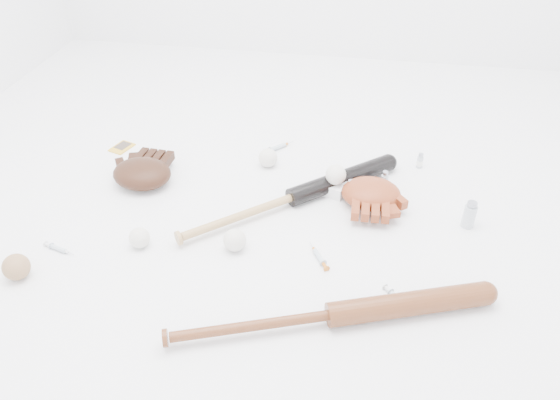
% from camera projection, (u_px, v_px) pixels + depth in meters
% --- Properties ---
extents(bat_dark, '(0.75, 0.66, 0.07)m').
position_uv_depth(bat_dark, '(293.00, 197.00, 1.93)').
color(bat_dark, black).
rests_on(bat_dark, ground).
extents(bat_wood, '(0.93, 0.40, 0.07)m').
position_uv_depth(bat_wood, '(331.00, 315.00, 1.49)').
color(bat_wood, brown).
rests_on(bat_wood, ground).
extents(glove_dark, '(0.28, 0.28, 0.09)m').
position_uv_depth(glove_dark, '(142.00, 173.00, 2.03)').
color(glove_dark, black).
rests_on(glove_dark, ground).
extents(glove_tan, '(0.26, 0.26, 0.09)m').
position_uv_depth(glove_tan, '(371.00, 193.00, 1.94)').
color(glove_tan, maroon).
rests_on(glove_tan, ground).
extents(trading_card, '(0.10, 0.11, 0.01)m').
position_uv_depth(trading_card, '(122.00, 147.00, 2.27)').
color(trading_card, gold).
rests_on(trading_card, ground).
extents(pedestal, '(0.10, 0.10, 0.04)m').
position_uv_depth(pedestal, '(335.00, 188.00, 2.00)').
color(pedestal, white).
rests_on(pedestal, ground).
extents(baseball_on_pedestal, '(0.07, 0.07, 0.07)m').
position_uv_depth(baseball_on_pedestal, '(336.00, 175.00, 1.96)').
color(baseball_on_pedestal, silver).
rests_on(baseball_on_pedestal, pedestal).
extents(baseball_left, '(0.07, 0.07, 0.07)m').
position_uv_depth(baseball_left, '(139.00, 238.00, 1.76)').
color(baseball_left, silver).
rests_on(baseball_left, ground).
extents(baseball_upper, '(0.07, 0.07, 0.07)m').
position_uv_depth(baseball_upper, '(268.00, 158.00, 2.14)').
color(baseball_upper, silver).
rests_on(baseball_upper, ground).
extents(baseball_mid, '(0.07, 0.07, 0.07)m').
position_uv_depth(baseball_mid, '(235.00, 240.00, 1.74)').
color(baseball_mid, silver).
rests_on(baseball_mid, ground).
extents(baseball_aged, '(0.08, 0.08, 0.08)m').
position_uv_depth(baseball_aged, '(16.00, 267.00, 1.64)').
color(baseball_aged, '#956D48').
rests_on(baseball_aged, ground).
extents(syringe_0, '(0.13, 0.06, 0.02)m').
position_uv_depth(syringe_0, '(58.00, 249.00, 1.75)').
color(syringe_0, '#ADBCC6').
rests_on(syringe_0, ground).
extents(syringe_1, '(0.09, 0.14, 0.02)m').
position_uv_depth(syringe_1, '(319.00, 257.00, 1.72)').
color(syringe_1, '#ADBCC6').
rests_on(syringe_1, ground).
extents(syringe_2, '(0.13, 0.14, 0.02)m').
position_uv_depth(syringe_2, '(278.00, 147.00, 2.26)').
color(syringe_2, '#ADBCC6').
rests_on(syringe_2, ground).
extents(syringe_3, '(0.11, 0.12, 0.02)m').
position_uv_depth(syringe_3, '(398.00, 299.00, 1.58)').
color(syringe_3, '#ADBCC6').
rests_on(syringe_3, ground).
extents(vial_0, '(0.02, 0.02, 0.06)m').
position_uv_depth(vial_0, '(420.00, 161.00, 2.14)').
color(vial_0, '#B2BCC3').
rests_on(vial_0, ground).
extents(vial_1, '(0.03, 0.03, 0.07)m').
position_uv_depth(vial_1, '(385.00, 180.00, 2.02)').
color(vial_1, '#B2BCC3').
rests_on(vial_1, ground).
extents(vial_2, '(0.03, 0.03, 0.07)m').
position_uv_depth(vial_2, '(351.00, 189.00, 1.97)').
color(vial_2, '#B2BCC3').
rests_on(vial_2, ground).
extents(vial_3, '(0.04, 0.04, 0.10)m').
position_uv_depth(vial_3, '(470.00, 214.00, 1.83)').
color(vial_3, '#B2BCC3').
rests_on(vial_3, ground).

